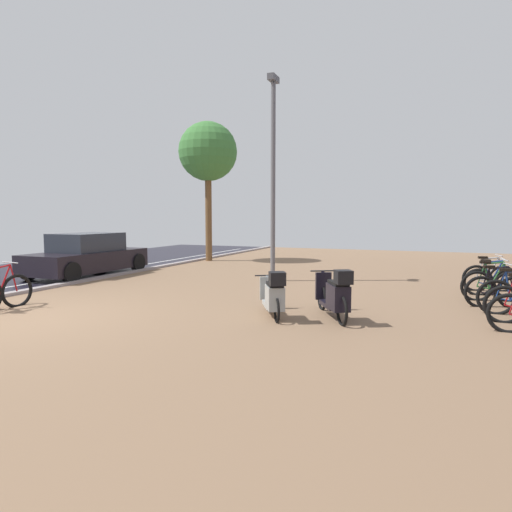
% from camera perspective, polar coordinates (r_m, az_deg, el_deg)
% --- Properties ---
extents(ground, '(21.00, 40.00, 0.13)m').
position_cam_1_polar(ground, '(8.44, -21.81, -8.57)').
color(ground, black).
extents(bicycle_rack_03, '(1.32, 0.52, 0.97)m').
position_cam_1_polar(bicycle_rack_03, '(10.63, 28.92, -4.06)').
color(bicycle_rack_03, black).
rests_on(bicycle_rack_03, ground).
extents(bicycle_rack_04, '(1.39, 0.48, 1.00)m').
position_cam_1_polar(bicycle_rack_04, '(11.36, 28.51, -3.44)').
color(bicycle_rack_04, black).
rests_on(bicycle_rack_04, ground).
extents(bicycle_rack_05, '(1.32, 0.48, 0.96)m').
position_cam_1_polar(bicycle_rack_05, '(12.10, 28.49, -3.01)').
color(bicycle_rack_05, black).
rests_on(bicycle_rack_05, ground).
extents(bicycle_rack_06, '(1.33, 0.47, 0.98)m').
position_cam_1_polar(bicycle_rack_06, '(12.83, 28.15, -2.54)').
color(bicycle_rack_06, black).
rests_on(bicycle_rack_06, ground).
extents(scooter_near, '(1.07, 1.69, 1.02)m').
position_cam_1_polar(scooter_near, '(8.34, 10.26, -5.06)').
color(scooter_near, black).
rests_on(scooter_near, ground).
extents(scooter_mid, '(1.04, 1.57, 0.96)m').
position_cam_1_polar(scooter_mid, '(8.38, 2.29, -5.14)').
color(scooter_mid, black).
rests_on(scooter_mid, ground).
extents(parked_car_near, '(1.89, 4.11, 1.39)m').
position_cam_1_polar(parked_car_near, '(15.36, -21.18, 0.02)').
color(parked_car_near, black).
rests_on(parked_car_near, ground).
extents(lamp_post, '(0.20, 0.52, 5.99)m').
position_cam_1_polar(lamp_post, '(13.10, 2.24, 11.27)').
color(lamp_post, slate).
rests_on(lamp_post, ground).
extents(street_tree, '(2.52, 2.52, 5.97)m').
position_cam_1_polar(street_tree, '(19.35, -6.29, 13.26)').
color(street_tree, brown).
rests_on(street_tree, ground).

